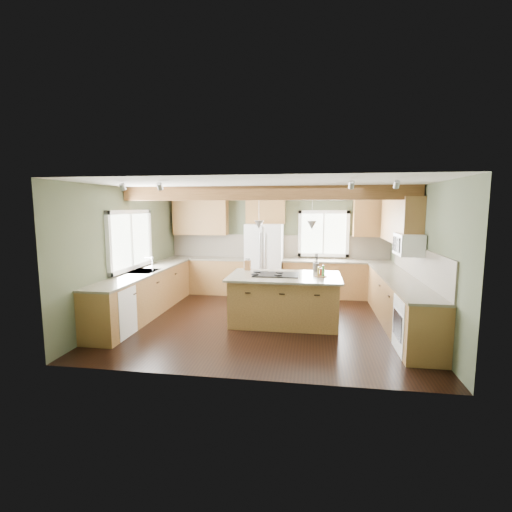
# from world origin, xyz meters

# --- Properties ---
(floor) EXTENTS (5.60, 5.60, 0.00)m
(floor) POSITION_xyz_m (0.00, 0.00, 0.00)
(floor) COLOR black
(floor) RESTS_ON ground
(ceiling) EXTENTS (5.60, 5.60, 0.00)m
(ceiling) POSITION_xyz_m (0.00, 0.00, 2.60)
(ceiling) COLOR silver
(ceiling) RESTS_ON wall_back
(wall_back) EXTENTS (5.60, 0.00, 5.60)m
(wall_back) POSITION_xyz_m (0.00, 2.50, 1.30)
(wall_back) COLOR #4A513A
(wall_back) RESTS_ON ground
(wall_left) EXTENTS (0.00, 5.00, 5.00)m
(wall_left) POSITION_xyz_m (-2.80, 0.00, 1.30)
(wall_left) COLOR #4A513A
(wall_left) RESTS_ON ground
(wall_right) EXTENTS (0.00, 5.00, 5.00)m
(wall_right) POSITION_xyz_m (2.80, 0.00, 1.30)
(wall_right) COLOR #4A513A
(wall_right) RESTS_ON ground
(ceiling_beam) EXTENTS (5.55, 0.26, 0.26)m
(ceiling_beam) POSITION_xyz_m (0.00, -0.01, 2.47)
(ceiling_beam) COLOR #4F2F16
(ceiling_beam) RESTS_ON ceiling
(soffit_trim) EXTENTS (5.55, 0.20, 0.10)m
(soffit_trim) POSITION_xyz_m (0.00, 2.40, 2.54)
(soffit_trim) COLOR #4F2F16
(soffit_trim) RESTS_ON ceiling
(backsplash_back) EXTENTS (5.58, 0.03, 0.58)m
(backsplash_back) POSITION_xyz_m (0.00, 2.48, 1.21)
(backsplash_back) COLOR brown
(backsplash_back) RESTS_ON wall_back
(backsplash_right) EXTENTS (0.03, 3.70, 0.58)m
(backsplash_right) POSITION_xyz_m (2.78, 0.05, 1.21)
(backsplash_right) COLOR brown
(backsplash_right) RESTS_ON wall_right
(base_cab_back_left) EXTENTS (2.02, 0.60, 0.88)m
(base_cab_back_left) POSITION_xyz_m (-1.79, 2.20, 0.44)
(base_cab_back_left) COLOR brown
(base_cab_back_left) RESTS_ON floor
(counter_back_left) EXTENTS (2.06, 0.64, 0.04)m
(counter_back_left) POSITION_xyz_m (-1.79, 2.20, 0.90)
(counter_back_left) COLOR #443D32
(counter_back_left) RESTS_ON base_cab_back_left
(base_cab_back_right) EXTENTS (2.62, 0.60, 0.88)m
(base_cab_back_right) POSITION_xyz_m (1.49, 2.20, 0.44)
(base_cab_back_right) COLOR brown
(base_cab_back_right) RESTS_ON floor
(counter_back_right) EXTENTS (2.66, 0.64, 0.04)m
(counter_back_right) POSITION_xyz_m (1.49, 2.20, 0.90)
(counter_back_right) COLOR #443D32
(counter_back_right) RESTS_ON base_cab_back_right
(base_cab_left) EXTENTS (0.60, 3.70, 0.88)m
(base_cab_left) POSITION_xyz_m (-2.50, 0.05, 0.44)
(base_cab_left) COLOR brown
(base_cab_left) RESTS_ON floor
(counter_left) EXTENTS (0.64, 3.74, 0.04)m
(counter_left) POSITION_xyz_m (-2.50, 0.05, 0.90)
(counter_left) COLOR #443D32
(counter_left) RESTS_ON base_cab_left
(base_cab_right) EXTENTS (0.60, 3.70, 0.88)m
(base_cab_right) POSITION_xyz_m (2.50, 0.05, 0.44)
(base_cab_right) COLOR brown
(base_cab_right) RESTS_ON floor
(counter_right) EXTENTS (0.64, 3.74, 0.04)m
(counter_right) POSITION_xyz_m (2.50, 0.05, 0.90)
(counter_right) COLOR #443D32
(counter_right) RESTS_ON base_cab_right
(upper_cab_back_left) EXTENTS (1.40, 0.35, 0.90)m
(upper_cab_back_left) POSITION_xyz_m (-1.99, 2.33, 1.95)
(upper_cab_back_left) COLOR brown
(upper_cab_back_left) RESTS_ON wall_back
(upper_cab_over_fridge) EXTENTS (0.96, 0.35, 0.70)m
(upper_cab_over_fridge) POSITION_xyz_m (-0.30, 2.33, 2.15)
(upper_cab_over_fridge) COLOR brown
(upper_cab_over_fridge) RESTS_ON wall_back
(upper_cab_right) EXTENTS (0.35, 2.20, 0.90)m
(upper_cab_right) POSITION_xyz_m (2.62, 0.90, 1.95)
(upper_cab_right) COLOR brown
(upper_cab_right) RESTS_ON wall_right
(upper_cab_back_corner) EXTENTS (0.90, 0.35, 0.90)m
(upper_cab_back_corner) POSITION_xyz_m (2.30, 2.33, 1.95)
(upper_cab_back_corner) COLOR brown
(upper_cab_back_corner) RESTS_ON wall_back
(window_left) EXTENTS (0.04, 1.60, 1.05)m
(window_left) POSITION_xyz_m (-2.78, 0.05, 1.55)
(window_left) COLOR white
(window_left) RESTS_ON wall_left
(window_back) EXTENTS (1.10, 0.04, 1.00)m
(window_back) POSITION_xyz_m (1.15, 2.48, 1.55)
(window_back) COLOR white
(window_back) RESTS_ON wall_back
(sink) EXTENTS (0.50, 0.65, 0.03)m
(sink) POSITION_xyz_m (-2.50, 0.05, 0.91)
(sink) COLOR #262628
(sink) RESTS_ON counter_left
(faucet) EXTENTS (0.02, 0.02, 0.28)m
(faucet) POSITION_xyz_m (-2.32, 0.05, 1.05)
(faucet) COLOR #B2B2B7
(faucet) RESTS_ON sink
(dishwasher) EXTENTS (0.60, 0.60, 0.84)m
(dishwasher) POSITION_xyz_m (-2.49, -1.25, 0.43)
(dishwasher) COLOR white
(dishwasher) RESTS_ON floor
(oven) EXTENTS (0.60, 0.72, 0.84)m
(oven) POSITION_xyz_m (2.49, -1.25, 0.43)
(oven) COLOR white
(oven) RESTS_ON floor
(microwave) EXTENTS (0.40, 0.70, 0.38)m
(microwave) POSITION_xyz_m (2.58, -0.05, 1.55)
(microwave) COLOR white
(microwave) RESTS_ON wall_right
(pendant_left) EXTENTS (0.18, 0.18, 0.16)m
(pendant_left) POSITION_xyz_m (-0.13, -0.01, 1.88)
(pendant_left) COLOR #B2B2B7
(pendant_left) RESTS_ON ceiling
(pendant_right) EXTENTS (0.18, 0.18, 0.16)m
(pendant_right) POSITION_xyz_m (0.86, -0.00, 1.88)
(pendant_right) COLOR #B2B2B7
(pendant_right) RESTS_ON ceiling
(refrigerator) EXTENTS (0.90, 0.74, 1.80)m
(refrigerator) POSITION_xyz_m (-0.30, 2.12, 0.90)
(refrigerator) COLOR silver
(refrigerator) RESTS_ON floor
(island) EXTENTS (1.99, 1.22, 0.88)m
(island) POSITION_xyz_m (0.37, -0.01, 0.44)
(island) COLOR brown
(island) RESTS_ON floor
(island_top) EXTENTS (2.12, 1.36, 0.04)m
(island_top) POSITION_xyz_m (0.37, -0.01, 0.90)
(island_top) COLOR #443D32
(island_top) RESTS_ON island
(cooktop) EXTENTS (0.86, 0.58, 0.02)m
(cooktop) POSITION_xyz_m (0.20, -0.01, 0.93)
(cooktop) COLOR black
(cooktop) RESTS_ON island_top
(knife_block) EXTENTS (0.13, 0.10, 0.20)m
(knife_block) POSITION_xyz_m (-0.43, 0.46, 1.02)
(knife_block) COLOR brown
(knife_block) RESTS_ON island_top
(utensil_crock) EXTENTS (0.16, 0.16, 0.17)m
(utensil_crock) POSITION_xyz_m (0.96, 0.54, 1.01)
(utensil_crock) COLOR #423B35
(utensil_crock) RESTS_ON island_top
(bottle_tray) EXTENTS (0.25, 0.25, 0.21)m
(bottle_tray) POSITION_xyz_m (1.05, -0.04, 1.02)
(bottle_tray) COLOR brown
(bottle_tray) RESTS_ON island_top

